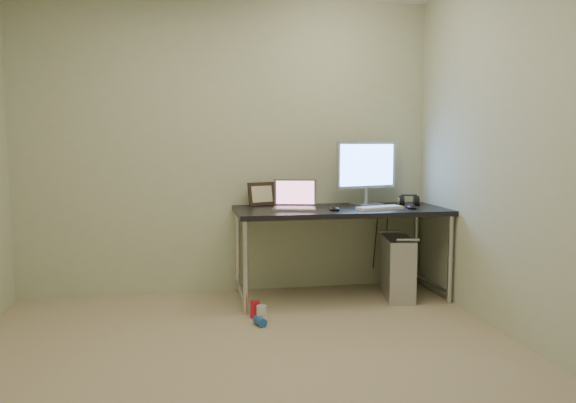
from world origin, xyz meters
The scene contains 18 objects.
floor centered at (0.00, 0.00, 0.00)m, with size 3.50×3.50×0.00m, color tan.
wall_back centered at (0.00, 1.75, 1.25)m, with size 3.50×0.02×2.50m, color beige.
wall_right centered at (1.75, 0.00, 1.25)m, with size 0.02×3.50×2.50m, color beige.
desk centered at (0.89, 1.37, 0.68)m, with size 1.72×0.75×0.75m.
tower_computer centered at (1.36, 1.27, 0.25)m, with size 0.30×0.51×0.54m.
cable_a centered at (1.31, 1.70, 0.40)m, with size 0.01×0.01×0.70m, color black.
cable_b centered at (1.40, 1.68, 0.38)m, with size 0.01×0.01×0.72m, color black.
can_red centered at (0.13, 0.94, 0.06)m, with size 0.07×0.07×0.13m, color red.
can_white centered at (0.16, 0.80, 0.07)m, with size 0.07×0.07×0.13m, color silver.
can_blue centered at (0.14, 0.76, 0.03)m, with size 0.06×0.06×0.11m, color #2052AD.
laptop centered at (0.51, 1.37, 0.81)m, with size 0.40×0.36×0.24m.
monitor centered at (1.17, 1.55, 1.07)m, with size 0.57×0.23×0.55m.
keyboard centered at (1.18, 1.23, 0.76)m, with size 0.39×0.13×0.02m, color white.
mouse_right centered at (1.45, 1.22, 0.77)m, with size 0.08×0.12×0.04m, color black.
mouse_left centered at (0.80, 1.21, 0.77)m, with size 0.08×0.12×0.04m, color black.
headphones centered at (1.53, 1.47, 0.78)m, with size 0.19×0.11×0.12m.
picture_frame centered at (0.28, 1.68, 0.85)m, with size 0.25×0.03×0.20m, color black.
webcam centered at (0.52, 1.68, 0.83)m, with size 0.04×0.03×0.11m.
Camera 1 is at (-0.35, -3.06, 1.29)m, focal length 35.00 mm.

